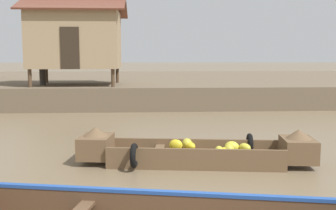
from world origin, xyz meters
name	(u,v)px	position (x,y,z in m)	size (l,w,h in m)	color
ground_plane	(144,125)	(0.00, 10.00, 0.00)	(300.00, 300.00, 0.00)	#726047
riverbank_strip	(144,84)	(0.00, 23.33, 0.52)	(160.00, 20.00, 1.04)	brown
banana_boat	(197,151)	(1.15, 4.87, 0.29)	(5.20, 1.57, 0.81)	brown
stilt_house_mid_right	(76,38)	(-3.16, 15.57, 3.23)	(4.69, 3.91, 4.15)	#4C3826
vendor_person	(42,65)	(-4.78, 15.56, 1.96)	(0.44, 0.44, 1.66)	#332D28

